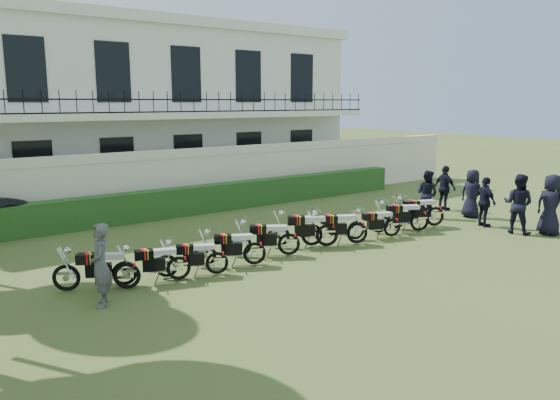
{
  "coord_description": "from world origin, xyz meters",
  "views": [
    {
      "loc": [
        -8.98,
        -10.24,
        4.03
      ],
      "look_at": [
        0.25,
        2.04,
        1.25
      ],
      "focal_mm": 35.0,
      "sensor_mm": 36.0,
      "label": 1
    }
  ],
  "objects_px": {
    "motorcycle_2": "(217,257)",
    "officer_4": "(427,194)",
    "motorcycle_3": "(255,248)",
    "motorcycle_1": "(179,262)",
    "motorcycle_5": "(327,230)",
    "officer_0": "(551,205)",
    "officer_5": "(445,188)",
    "motorcycle_9": "(435,212)",
    "officer_3": "(472,194)",
    "motorcycle_8": "(420,217)",
    "motorcycle_6": "(357,228)",
    "inspector": "(100,265)",
    "officer_2": "(485,202)",
    "motorcycle_0": "(127,269)",
    "officer_1": "(518,204)",
    "motorcycle_4": "(289,239)",
    "motorcycle_7": "(392,223)"
  },
  "relations": [
    {
      "from": "motorcycle_7",
      "to": "officer_4",
      "type": "relative_size",
      "value": 1.01
    },
    {
      "from": "motorcycle_4",
      "to": "motorcycle_6",
      "type": "relative_size",
      "value": 0.91
    },
    {
      "from": "motorcycle_9",
      "to": "officer_0",
      "type": "height_order",
      "value": "officer_0"
    },
    {
      "from": "inspector",
      "to": "officer_2",
      "type": "xyz_separation_m",
      "value": [
        12.38,
        -0.52,
        -0.02
      ]
    },
    {
      "from": "motorcycle_6",
      "to": "officer_4",
      "type": "relative_size",
      "value": 1.07
    },
    {
      "from": "motorcycle_0",
      "to": "motorcycle_3",
      "type": "bearing_deg",
      "value": -62.83
    },
    {
      "from": "motorcycle_5",
      "to": "officer_5",
      "type": "bearing_deg",
      "value": -46.1
    },
    {
      "from": "motorcycle_2",
      "to": "officer_2",
      "type": "distance_m",
      "value": 9.6
    },
    {
      "from": "motorcycle_0",
      "to": "motorcycle_1",
      "type": "relative_size",
      "value": 0.98
    },
    {
      "from": "motorcycle_6",
      "to": "officer_1",
      "type": "xyz_separation_m",
      "value": [
        4.91,
        -2.01,
        0.44
      ]
    },
    {
      "from": "motorcycle_6",
      "to": "motorcycle_8",
      "type": "height_order",
      "value": "motorcycle_6"
    },
    {
      "from": "motorcycle_3",
      "to": "inspector",
      "type": "relative_size",
      "value": 0.97
    },
    {
      "from": "motorcycle_2",
      "to": "officer_4",
      "type": "xyz_separation_m",
      "value": [
        9.22,
        1.22,
        0.41
      ]
    },
    {
      "from": "inspector",
      "to": "officer_0",
      "type": "xyz_separation_m",
      "value": [
        12.98,
        -2.37,
        0.09
      ]
    },
    {
      "from": "motorcycle_3",
      "to": "motorcycle_0",
      "type": "bearing_deg",
      "value": 115.3
    },
    {
      "from": "motorcycle_6",
      "to": "officer_3",
      "type": "relative_size",
      "value": 1.04
    },
    {
      "from": "motorcycle_1",
      "to": "motorcycle_4",
      "type": "xyz_separation_m",
      "value": [
        3.25,
        0.09,
        0.03
      ]
    },
    {
      "from": "motorcycle_0",
      "to": "officer_2",
      "type": "relative_size",
      "value": 1.01
    },
    {
      "from": "motorcycle_4",
      "to": "motorcycle_7",
      "type": "bearing_deg",
      "value": -60.67
    },
    {
      "from": "motorcycle_9",
      "to": "officer_0",
      "type": "xyz_separation_m",
      "value": [
        1.91,
        -2.78,
        0.43
      ]
    },
    {
      "from": "officer_2",
      "to": "officer_5",
      "type": "xyz_separation_m",
      "value": [
        1.24,
        2.48,
        0.02
      ]
    },
    {
      "from": "motorcycle_2",
      "to": "motorcycle_6",
      "type": "relative_size",
      "value": 0.88
    },
    {
      "from": "motorcycle_1",
      "to": "inspector",
      "type": "bearing_deg",
      "value": 122.45
    },
    {
      "from": "motorcycle_1",
      "to": "motorcycle_4",
      "type": "bearing_deg",
      "value": -69.79
    },
    {
      "from": "motorcycle_5",
      "to": "officer_1",
      "type": "bearing_deg",
      "value": -78.28
    },
    {
      "from": "inspector",
      "to": "motorcycle_4",
      "type": "bearing_deg",
      "value": 116.12
    },
    {
      "from": "motorcycle_2",
      "to": "officer_4",
      "type": "relative_size",
      "value": 0.94
    },
    {
      "from": "motorcycle_1",
      "to": "officer_0",
      "type": "height_order",
      "value": "officer_0"
    },
    {
      "from": "motorcycle_0",
      "to": "inspector",
      "type": "distance_m",
      "value": 1.03
    },
    {
      "from": "officer_0",
      "to": "officer_4",
      "type": "xyz_separation_m",
      "value": [
        -0.93,
        3.91,
        -0.1
      ]
    },
    {
      "from": "motorcycle_3",
      "to": "officer_5",
      "type": "relative_size",
      "value": 0.97
    },
    {
      "from": "motorcycle_9",
      "to": "officer_2",
      "type": "relative_size",
      "value": 1.17
    },
    {
      "from": "motorcycle_3",
      "to": "motorcycle_1",
      "type": "bearing_deg",
      "value": 116.79
    },
    {
      "from": "motorcycle_2",
      "to": "motorcycle_5",
      "type": "xyz_separation_m",
      "value": [
        3.73,
        0.32,
        0.07
      ]
    },
    {
      "from": "motorcycle_7",
      "to": "officer_3",
      "type": "height_order",
      "value": "officer_3"
    },
    {
      "from": "inspector",
      "to": "officer_1",
      "type": "height_order",
      "value": "officer_1"
    },
    {
      "from": "motorcycle_3",
      "to": "motorcycle_9",
      "type": "xyz_separation_m",
      "value": [
        7.1,
        -0.0,
        0.05
      ]
    },
    {
      "from": "motorcycle_4",
      "to": "officer_1",
      "type": "xyz_separation_m",
      "value": [
        7.2,
        -2.23,
        0.46
      ]
    },
    {
      "from": "motorcycle_8",
      "to": "officer_1",
      "type": "bearing_deg",
      "value": -103.35
    },
    {
      "from": "motorcycle_9",
      "to": "officer_3",
      "type": "xyz_separation_m",
      "value": [
        2.21,
        0.16,
        0.35
      ]
    },
    {
      "from": "inspector",
      "to": "officer_1",
      "type": "xyz_separation_m",
      "value": [
        12.37,
        -1.67,
        0.09
      ]
    },
    {
      "from": "inspector",
      "to": "officer_0",
      "type": "distance_m",
      "value": 13.19
    },
    {
      "from": "motorcycle_5",
      "to": "officer_4",
      "type": "bearing_deg",
      "value": -47.3
    },
    {
      "from": "motorcycle_5",
      "to": "motorcycle_8",
      "type": "xyz_separation_m",
      "value": [
        3.54,
        -0.38,
        -0.01
      ]
    },
    {
      "from": "officer_4",
      "to": "officer_5",
      "type": "height_order",
      "value": "officer_5"
    },
    {
      "from": "motorcycle_5",
      "to": "officer_5",
      "type": "distance_m",
      "value": 7.19
    },
    {
      "from": "motorcycle_5",
      "to": "officer_0",
      "type": "height_order",
      "value": "officer_0"
    },
    {
      "from": "motorcycle_3",
      "to": "motorcycle_8",
      "type": "height_order",
      "value": "motorcycle_8"
    },
    {
      "from": "motorcycle_0",
      "to": "motorcycle_9",
      "type": "xyz_separation_m",
      "value": [
        10.32,
        -0.18,
        0.04
      ]
    },
    {
      "from": "officer_1",
      "to": "officer_2",
      "type": "bearing_deg",
      "value": -13.58
    }
  ]
}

